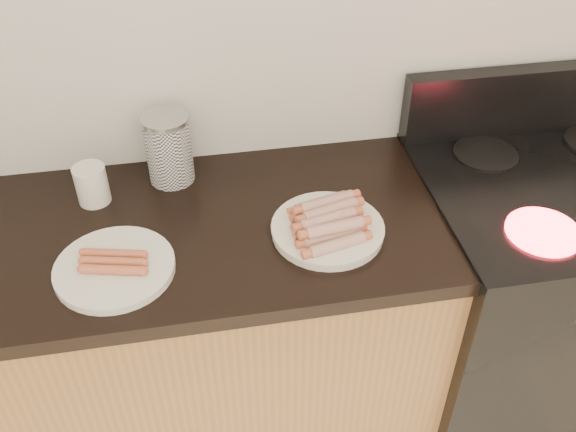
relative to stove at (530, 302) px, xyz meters
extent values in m
cube|color=silver|center=(-0.78, 0.32, 0.84)|extent=(4.00, 0.04, 2.60)
cube|color=brown|center=(-1.48, 0.01, -0.03)|extent=(2.20, 0.59, 0.86)
cube|color=black|center=(0.00, 0.00, -0.01)|extent=(0.76, 0.65, 0.90)
cube|color=black|center=(0.00, 0.00, 0.45)|extent=(0.76, 0.65, 0.01)
cube|color=black|center=(0.00, 0.28, 0.55)|extent=(0.76, 0.06, 0.20)
cylinder|color=#FF1E2D|center=(-0.17, -0.17, 0.46)|extent=(0.18, 0.18, 0.01)
cylinder|color=black|center=(-0.17, 0.17, 0.46)|extent=(0.18, 0.18, 0.01)
cylinder|color=silver|center=(-0.68, -0.07, 0.45)|extent=(0.36, 0.36, 0.02)
cylinder|color=white|center=(-1.19, -0.11, 0.45)|extent=(0.34, 0.34, 0.02)
cylinder|color=#A4332F|center=(-0.68, -0.15, 0.48)|extent=(0.14, 0.05, 0.03)
cylinder|color=#A4332F|center=(-0.68, -0.11, 0.48)|extent=(0.14, 0.05, 0.03)
cylinder|color=#A4332F|center=(-0.68, -0.08, 0.48)|extent=(0.14, 0.05, 0.03)
cylinder|color=#A4332F|center=(-0.68, -0.05, 0.48)|extent=(0.14, 0.05, 0.03)
cylinder|color=#A4332F|center=(-0.68, -0.02, 0.48)|extent=(0.14, 0.05, 0.03)
cylinder|color=#A4332F|center=(-0.68, 0.01, 0.48)|extent=(0.14, 0.05, 0.03)
cylinder|color=#A4332F|center=(-0.68, -0.11, 0.50)|extent=(0.14, 0.05, 0.03)
cylinder|color=#A4332F|center=(-0.68, -0.08, 0.50)|extent=(0.14, 0.05, 0.03)
cylinder|color=#A4332F|center=(-0.68, -0.05, 0.50)|extent=(0.14, 0.05, 0.03)
cylinder|color=#A4332F|center=(-0.68, -0.02, 0.50)|extent=(0.14, 0.05, 0.03)
cylinder|color=#C05630|center=(-1.19, -0.14, 0.47)|extent=(0.14, 0.05, 0.02)
cylinder|color=#C05630|center=(-1.19, -0.11, 0.47)|extent=(0.14, 0.05, 0.02)
cylinder|color=#C05630|center=(-1.19, -0.08, 0.47)|extent=(0.14, 0.05, 0.02)
cylinder|color=silver|center=(-1.04, 0.23, 0.53)|extent=(0.12, 0.12, 0.18)
cylinder|color=silver|center=(-1.04, 0.23, 0.63)|extent=(0.12, 0.12, 0.01)
cylinder|color=silver|center=(-1.25, 0.17, 0.50)|extent=(0.09, 0.09, 0.10)
camera|label=1|loc=(-0.98, -1.21, 1.47)|focal=40.00mm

